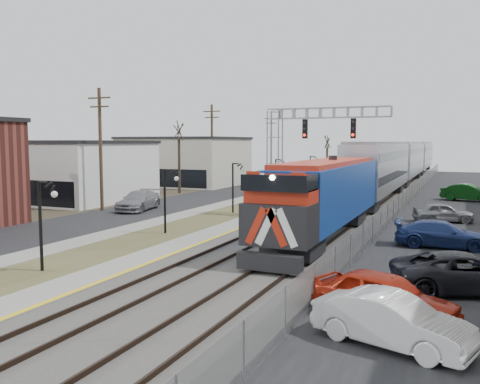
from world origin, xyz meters
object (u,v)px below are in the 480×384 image
Objects in this scene: car_lot_a at (385,298)px; car_lot_b at (392,322)px; train at (399,165)px; signal_gantry at (296,143)px.

car_lot_a is 1.05× the size of car_lot_b.
car_lot_a is at bearing 30.64° from car_lot_b.
train is at bearing 23.46° from car_lot_b.
car_lot_a reaches higher than car_lot_b.
signal_gantry is 2.06× the size of car_lot_b.
train is 9.54× the size of signal_gantry.
train reaches higher than car_lot_a.
train is 50.00m from car_lot_b.
car_lot_a is 2.00m from car_lot_b.
train is 18.62× the size of car_lot_a.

